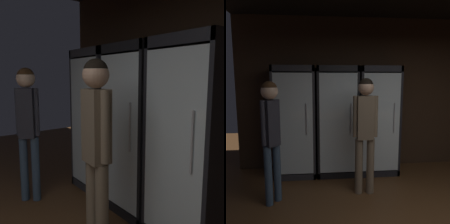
% 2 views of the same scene
% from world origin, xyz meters
% --- Properties ---
extents(cooler_far_left, '(0.70, 0.61, 1.90)m').
position_xyz_m(cooler_far_left, '(-1.92, 2.73, 0.93)').
color(cooler_far_left, '#2B2B30').
rests_on(cooler_far_left, ground).
extents(cooler_left, '(0.70, 0.61, 1.90)m').
position_xyz_m(cooler_left, '(-1.19, 2.73, 0.93)').
color(cooler_left, black).
rests_on(cooler_left, ground).
extents(cooler_center, '(0.70, 0.61, 1.90)m').
position_xyz_m(cooler_center, '(-0.46, 2.73, 0.93)').
color(cooler_center, black).
rests_on(cooler_center, ground).
extents(shopper_near, '(0.36, 0.22, 1.70)m').
position_xyz_m(shopper_near, '(-0.85, 1.90, 1.05)').
color(shopper_near, '#72604C').
rests_on(shopper_near, ground).
extents(shopper_far, '(0.23, 0.24, 1.66)m').
position_xyz_m(shopper_far, '(-2.14, 1.75, 1.05)').
color(shopper_far, '#384C66').
rests_on(shopper_far, ground).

